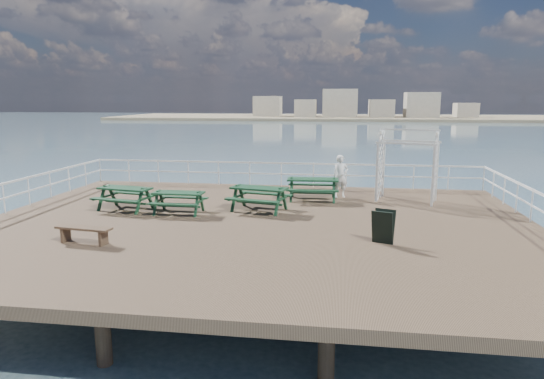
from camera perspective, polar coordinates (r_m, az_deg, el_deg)
The scene contains 11 objects.
ground at distance 15.74m, azimuth -2.00°, elevation -4.46°, with size 18.00×14.00×0.30m, color brown.
sea_backdrop at distance 149.41m, azimuth 12.07°, elevation 8.67°, with size 300.00×300.00×9.20m.
railing at distance 18.00m, azimuth -0.81°, elevation 0.80°, with size 17.77×13.76×1.10m.
picnic_table_a at distance 18.19m, azimuth -16.89°, elevation -0.45°, with size 2.16×1.87×0.93m.
picnic_table_b at distance 19.16m, azimuth 4.81°, elevation 0.60°, with size 2.06×1.69×0.97m.
picnic_table_c at distance 17.26m, azimuth -1.53°, elevation -0.49°, with size 2.29×2.00×0.97m.
picnic_table_d at distance 17.20m, azimuth -10.93°, elevation -0.96°, with size 1.77×1.43×0.85m.
flat_bench_near at distance 14.39m, azimuth -21.26°, elevation -4.57°, with size 1.66×0.60×0.47m.
trellis_arbor at distance 19.47m, azimuth 15.62°, elevation 2.28°, with size 2.52×1.81×2.82m.
sandwich_board at distance 13.73m, azimuth 12.95°, elevation -4.32°, with size 0.69×0.60×0.96m.
person at distance 19.78m, azimuth 8.07°, elevation 1.55°, with size 0.63×0.41×1.72m, color silver.
Camera 1 is at (2.70, -14.95, 3.94)m, focal length 32.00 mm.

